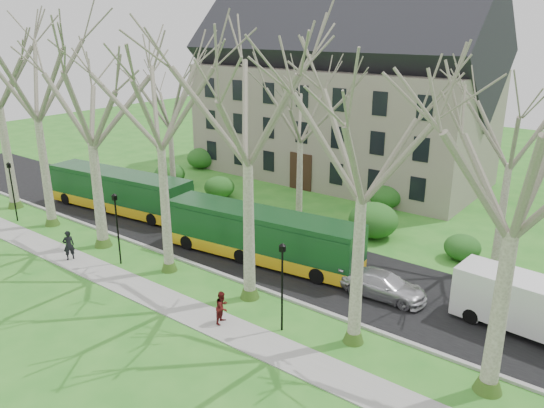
{
  "coord_description": "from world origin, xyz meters",
  "views": [
    {
      "loc": [
        18.79,
        -18.46,
        13.57
      ],
      "look_at": [
        2.35,
        3.0,
        4.41
      ],
      "focal_mm": 35.0,
      "sensor_mm": 36.0,
      "label": 1
    }
  ],
  "objects_px": {
    "van_a": "(522,305)",
    "sedan": "(383,285)",
    "bus_follow": "(261,235)",
    "bus_lead": "(119,191)",
    "pedestrian_b": "(222,307)",
    "pedestrian_a": "(69,245)"
  },
  "relations": [
    {
      "from": "sedan",
      "to": "van_a",
      "type": "xyz_separation_m",
      "value": [
        6.47,
        0.97,
        0.64
      ]
    },
    {
      "from": "bus_follow",
      "to": "pedestrian_a",
      "type": "distance_m",
      "value": 11.62
    },
    {
      "from": "pedestrian_a",
      "to": "bus_follow",
      "type": "bearing_deg",
      "value": 146.61
    },
    {
      "from": "bus_follow",
      "to": "pedestrian_b",
      "type": "relative_size",
      "value": 7.74
    },
    {
      "from": "bus_lead",
      "to": "bus_follow",
      "type": "height_order",
      "value": "bus_follow"
    },
    {
      "from": "sedan",
      "to": "bus_follow",
      "type": "bearing_deg",
      "value": 88.07
    },
    {
      "from": "van_a",
      "to": "pedestrian_b",
      "type": "bearing_deg",
      "value": -140.7
    },
    {
      "from": "sedan",
      "to": "pedestrian_a",
      "type": "distance_m",
      "value": 18.67
    },
    {
      "from": "bus_follow",
      "to": "sedan",
      "type": "xyz_separation_m",
      "value": [
        8.02,
        0.18,
        -0.9
      ]
    },
    {
      "from": "bus_lead",
      "to": "sedan",
      "type": "distance_m",
      "value": 22.14
    },
    {
      "from": "bus_lead",
      "to": "pedestrian_a",
      "type": "distance_m",
      "value": 9.01
    },
    {
      "from": "van_a",
      "to": "bus_follow",
      "type": "bearing_deg",
      "value": -171.07
    },
    {
      "from": "van_a",
      "to": "sedan",
      "type": "bearing_deg",
      "value": -167.07
    },
    {
      "from": "bus_follow",
      "to": "pedestrian_b",
      "type": "height_order",
      "value": "bus_follow"
    },
    {
      "from": "van_a",
      "to": "bus_lead",
      "type": "bearing_deg",
      "value": -174.1
    },
    {
      "from": "pedestrian_a",
      "to": "sedan",
      "type": "bearing_deg",
      "value": 131.78
    },
    {
      "from": "van_a",
      "to": "pedestrian_a",
      "type": "distance_m",
      "value": 25.06
    },
    {
      "from": "sedan",
      "to": "van_a",
      "type": "bearing_deg",
      "value": -84.66
    },
    {
      "from": "bus_lead",
      "to": "van_a",
      "type": "distance_m",
      "value": 28.6
    },
    {
      "from": "bus_lead",
      "to": "pedestrian_a",
      "type": "relative_size",
      "value": 6.8
    },
    {
      "from": "bus_follow",
      "to": "bus_lead",
      "type": "bearing_deg",
      "value": 171.83
    },
    {
      "from": "sedan",
      "to": "pedestrian_a",
      "type": "xyz_separation_m",
      "value": [
        -17.19,
        -7.29,
        0.26
      ]
    }
  ]
}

